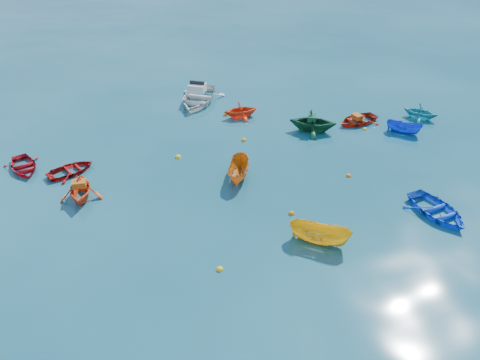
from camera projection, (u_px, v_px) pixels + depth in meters
name	position (u px, v px, depth m)	size (l,w,h in m)	color
ground	(280.00, 239.00, 22.69)	(160.00, 160.00, 0.00)	#0A404E
dinghy_blue_se	(436.00, 214.00, 24.32)	(2.51, 3.51, 0.73)	blue
dinghy_orange_w	(82.00, 198.00, 25.57)	(2.32, 2.69, 1.42)	#F44617
sampan_yellow_mid	(319.00, 242.00, 22.47)	(1.13, 2.99, 1.16)	yellow
dinghy_cyan_se	(419.00, 118.00, 33.87)	(2.02, 2.34, 1.23)	#1C9FB1
dinghy_red_nw	(72.00, 173.00, 27.71)	(1.98, 2.77, 0.58)	#9D0E0D
sampan_orange_n	(239.00, 178.00, 27.24)	(1.12, 2.96, 1.15)	orange
dinghy_green_n	(312.00, 131.00, 32.17)	(2.70, 3.13, 1.65)	#104827
dinghy_red_ne	(357.00, 123.00, 33.27)	(2.22, 3.10, 0.64)	#AA230E
sampan_blue_far	(403.00, 132.00, 32.02)	(0.89, 2.37, 0.92)	blue
dinghy_red_far	(24.00, 169.00, 28.02)	(2.08, 2.90, 0.60)	#A80E17
dinghy_orange_far	(241.00, 117.00, 34.06)	(2.13, 2.47, 1.30)	#EB4116
motorboat_white	(198.00, 102.00, 36.27)	(3.50, 4.89, 1.61)	silver
tarp_orange_a	(79.00, 184.00, 25.13)	(0.71, 0.54, 0.35)	#C65C14
tarp_green_b	(312.00, 118.00, 31.64)	(0.73, 0.56, 0.36)	#124927
tarp_orange_b	(357.00, 117.00, 32.96)	(0.69, 0.52, 0.34)	#C15113
buoy_ye_a	(220.00, 270.00, 20.92)	(0.32, 0.32, 0.32)	yellow
buoy_or_b	(348.00, 176.00, 27.39)	(0.30, 0.30, 0.30)	orange
buoy_or_c	(291.00, 214.00, 24.35)	(0.33, 0.33, 0.33)	orange
buoy_ye_c	(178.00, 157.00, 29.20)	(0.36, 0.36, 0.36)	yellow
buoy_or_d	(244.00, 141.00, 31.04)	(0.35, 0.35, 0.35)	orange
buoy_or_e	(226.00, 115.00, 34.27)	(0.33, 0.33, 0.33)	#E5580C
buoy_ye_e	(365.00, 130.00, 32.38)	(0.30, 0.30, 0.30)	yellow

